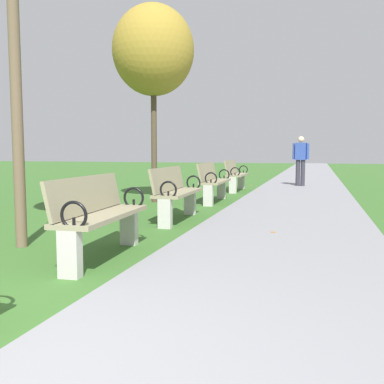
# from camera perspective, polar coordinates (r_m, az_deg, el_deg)

# --- Properties ---
(paved_walkway) EXTENTS (2.66, 44.00, 0.02)m
(paved_walkway) POSITION_cam_1_polar(r_m,az_deg,el_deg) (19.50, 14.63, 1.82)
(paved_walkway) COLOR gray
(paved_walkway) RESTS_ON ground
(park_bench_2) EXTENTS (0.55, 1.62, 0.90)m
(park_bench_2) POSITION_cam_1_polar(r_m,az_deg,el_deg) (4.84, -12.04, -2.88)
(park_bench_2) COLOR gray
(park_bench_2) RESTS_ON ground
(park_bench_3) EXTENTS (0.51, 1.61, 0.90)m
(park_bench_3) POSITION_cam_1_polar(r_m,az_deg,el_deg) (7.31, -2.14, 0.01)
(park_bench_3) COLOR gray
(park_bench_3) RESTS_ON ground
(park_bench_4) EXTENTS (0.51, 1.61, 0.90)m
(park_bench_4) POSITION_cam_1_polar(r_m,az_deg,el_deg) (9.96, 2.77, 1.45)
(park_bench_4) COLOR gray
(park_bench_4) RESTS_ON ground
(park_bench_5) EXTENTS (0.49, 1.60, 0.90)m
(park_bench_5) POSITION_cam_1_polar(r_m,az_deg,el_deg) (12.77, 5.71, 2.30)
(park_bench_5) COLOR gray
(park_bench_5) RESTS_ON ground
(tree_2) EXTENTS (1.81, 1.81, 4.38)m
(tree_2) POSITION_cam_1_polar(r_m,az_deg,el_deg) (10.20, -5.07, 17.85)
(tree_2) COLOR #4C3D2D
(tree_2) RESTS_ON ground
(pedestrian_walking) EXTENTS (0.53, 0.26, 1.62)m
(pedestrian_walking) POSITION_cam_1_polar(r_m,az_deg,el_deg) (14.77, 13.98, 4.31)
(pedestrian_walking) COLOR #2D2D38
(pedestrian_walking) RESTS_ON paved_walkway
(scattered_leaves) EXTENTS (3.73, 13.98, 0.02)m
(scattered_leaves) POSITION_cam_1_polar(r_m,az_deg,el_deg) (7.22, -5.10, -3.89)
(scattered_leaves) COLOR #93511E
(scattered_leaves) RESTS_ON ground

